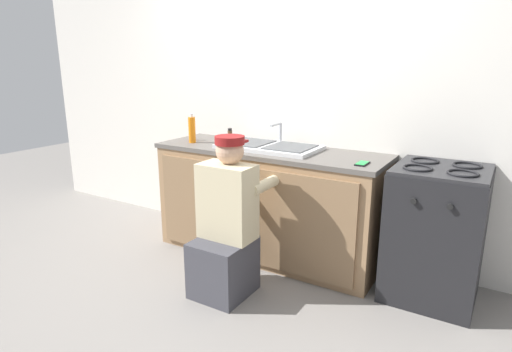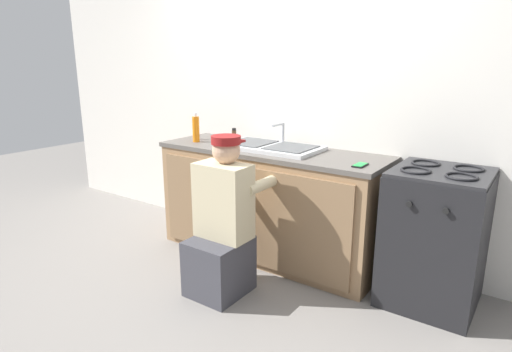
# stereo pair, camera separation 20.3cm
# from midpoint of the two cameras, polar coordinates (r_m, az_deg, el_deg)

# --- Properties ---
(ground_plane) EXTENTS (12.00, 12.00, 0.00)m
(ground_plane) POSITION_cam_midpoint_polar(r_m,az_deg,el_deg) (3.48, 0.74, -11.94)
(ground_plane) COLOR gray
(back_wall) EXTENTS (6.00, 0.10, 2.50)m
(back_wall) POSITION_cam_midpoint_polar(r_m,az_deg,el_deg) (3.67, 6.61, 9.79)
(back_wall) COLOR silver
(back_wall) RESTS_ON ground_plane
(counter_cabinet) EXTENTS (1.86, 0.62, 0.87)m
(counter_cabinet) POSITION_cam_midpoint_polar(r_m,az_deg,el_deg) (3.54, 3.42, -3.88)
(counter_cabinet) COLOR #997551
(counter_cabinet) RESTS_ON ground_plane
(countertop) EXTENTS (1.90, 0.62, 0.04)m
(countertop) POSITION_cam_midpoint_polar(r_m,az_deg,el_deg) (3.43, 3.62, 3.33)
(countertop) COLOR #5B5651
(countertop) RESTS_ON counter_cabinet
(sink_double_basin) EXTENTS (0.80, 0.44, 0.19)m
(sink_double_basin) POSITION_cam_midpoint_polar(r_m,az_deg,el_deg) (3.42, 3.65, 3.94)
(sink_double_basin) COLOR silver
(sink_double_basin) RESTS_ON countertop
(stove_range) EXTENTS (0.59, 0.62, 0.93)m
(stove_range) POSITION_cam_midpoint_polar(r_m,az_deg,el_deg) (3.11, 24.48, -7.48)
(stove_range) COLOR black
(stove_range) RESTS_ON ground_plane
(plumber_person) EXTENTS (0.42, 0.61, 1.10)m
(plumber_person) POSITION_cam_midpoint_polar(r_m,az_deg,el_deg) (2.97, -2.58, -7.13)
(plumber_person) COLOR #3F3F47
(plumber_person) RESTS_ON ground_plane
(spice_bottle_pepper) EXTENTS (0.04, 0.04, 0.10)m
(spice_bottle_pepper) POSITION_cam_midpoint_polar(r_m,az_deg,el_deg) (3.81, -1.41, 5.59)
(spice_bottle_pepper) COLOR #513823
(spice_bottle_pepper) RESTS_ON countertop
(soap_bottle_orange) EXTENTS (0.06, 0.06, 0.25)m
(soap_bottle_orange) POSITION_cam_midpoint_polar(r_m,az_deg,el_deg) (3.72, -6.47, 6.25)
(soap_bottle_orange) COLOR orange
(soap_bottle_orange) RESTS_ON countertop
(spice_bottle_red) EXTENTS (0.04, 0.04, 0.10)m
(spice_bottle_red) POSITION_cam_midpoint_polar(r_m,az_deg,el_deg) (3.85, -6.52, 5.61)
(spice_bottle_red) COLOR red
(spice_bottle_red) RESTS_ON countertop
(cell_phone) EXTENTS (0.07, 0.14, 0.01)m
(cell_phone) POSITION_cam_midpoint_polar(r_m,az_deg,el_deg) (2.96, 15.65, 1.40)
(cell_phone) COLOR black
(cell_phone) RESTS_ON countertop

